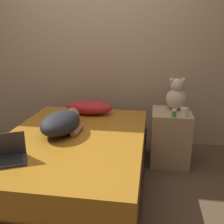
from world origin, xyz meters
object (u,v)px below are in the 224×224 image
(bottle_clear, at_px, (182,111))
(pillow, at_px, (90,107))
(laptop, at_px, (3,155))
(person_lying, at_px, (62,122))
(bottle_white, at_px, (185,112))
(bottle_green, at_px, (174,113))
(teddy_bear, at_px, (176,96))

(bottle_clear, bearing_deg, pillow, 171.05)
(laptop, bearing_deg, bottle_clear, 11.49)
(person_lying, distance_m, laptop, 0.70)
(bottle_clear, bearing_deg, bottle_white, -69.28)
(person_lying, xyz_separation_m, bottle_green, (1.09, 0.37, 0.03))
(laptop, height_order, bottle_white, laptop)
(person_lying, bearing_deg, bottle_green, 20.38)
(pillow, bearing_deg, bottle_clear, -8.95)
(pillow, relative_size, teddy_bear, 1.52)
(bottle_green, bearing_deg, bottle_clear, 41.65)
(person_lying, bearing_deg, teddy_bear, 31.81)
(pillow, bearing_deg, bottle_white, -11.83)
(bottle_green, distance_m, bottle_white, 0.12)
(laptop, distance_m, teddy_bear, 1.90)
(person_lying, xyz_separation_m, bottle_clear, (1.18, 0.45, 0.04))
(person_lying, height_order, laptop, laptop)
(pillow, bearing_deg, teddy_bear, 2.20)
(person_lying, bearing_deg, bottle_white, 19.66)
(person_lying, height_order, teddy_bear, teddy_bear)
(pillow, distance_m, bottle_white, 1.10)
(pillow, height_order, bottle_green, bottle_green)
(teddy_bear, bearing_deg, bottle_white, -74.07)
(bottle_clear, distance_m, bottle_white, 0.06)
(pillow, distance_m, laptop, 1.32)
(teddy_bear, bearing_deg, person_lying, -149.95)
(bottle_clear, bearing_deg, laptop, -142.08)
(pillow, xyz_separation_m, bottle_green, (0.96, -0.25, 0.05))
(pillow, bearing_deg, person_lying, -101.64)
(laptop, distance_m, bottle_white, 1.78)
(bottle_green, height_order, bottle_clear, bottle_clear)
(bottle_clear, bearing_deg, bottle_green, -138.35)
(laptop, bearing_deg, teddy_bear, 17.37)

